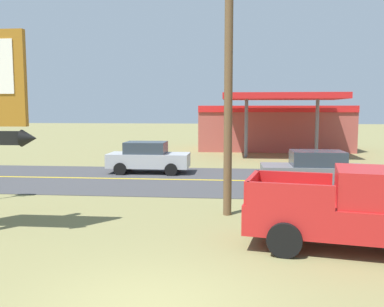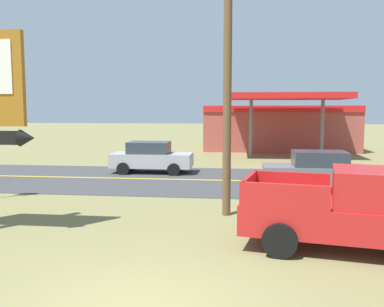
{
  "view_description": "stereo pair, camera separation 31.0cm",
  "coord_description": "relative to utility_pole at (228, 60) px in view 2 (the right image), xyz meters",
  "views": [
    {
      "loc": [
        1.42,
        -6.44,
        3.34
      ],
      "look_at": [
        0.0,
        8.0,
        1.8
      ],
      "focal_mm": 39.25,
      "sensor_mm": 36.0,
      "label": 1
    },
    {
      "loc": [
        1.73,
        -6.41,
        3.34
      ],
      "look_at": [
        0.0,
        8.0,
        1.8
      ],
      "focal_mm": 39.25,
      "sensor_mm": 36.0,
      "label": 2
    }
  ],
  "objects": [
    {
      "name": "road_asphalt",
      "position": [
        -1.26,
        6.36,
        -4.82
      ],
      "size": [
        140.0,
        8.0,
        0.02
      ],
      "primitive_type": "cube",
      "color": "#3D3D3F",
      "rests_on": "ground"
    },
    {
      "name": "road_centre_line",
      "position": [
        -1.26,
        6.36,
        -4.81
      ],
      "size": [
        126.0,
        0.2,
        0.01
      ],
      "primitive_type": "cube",
      "color": "gold",
      "rests_on": "road_asphalt"
    },
    {
      "name": "utility_pole",
      "position": [
        0.0,
        0.0,
        0.0
      ],
      "size": [
        1.93,
        0.26,
        9.05
      ],
      "color": "brown",
      "rests_on": "ground"
    },
    {
      "name": "gas_station",
      "position": [
        3.46,
        21.92,
        -2.89
      ],
      "size": [
        12.0,
        11.5,
        4.4
      ],
      "color": "#A84C42",
      "rests_on": "ground"
    },
    {
      "name": "pickup_red_parked_on_lawn",
      "position": [
        3.17,
        -3.05,
        -3.87
      ],
      "size": [
        5.47,
        2.95,
        1.96
      ],
      "color": "red",
      "rests_on": "ground"
    },
    {
      "name": "car_silver_near_lane",
      "position": [
        -4.25,
        8.36,
        -4.0
      ],
      "size": [
        4.2,
        2.0,
        1.64
      ],
      "color": "#A8AAAF",
      "rests_on": "ground"
    },
    {
      "name": "car_grey_mid_lane",
      "position": [
        3.49,
        4.36,
        -4.0
      ],
      "size": [
        4.2,
        2.0,
        1.64
      ],
      "color": "slate",
      "rests_on": "ground"
    }
  ]
}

